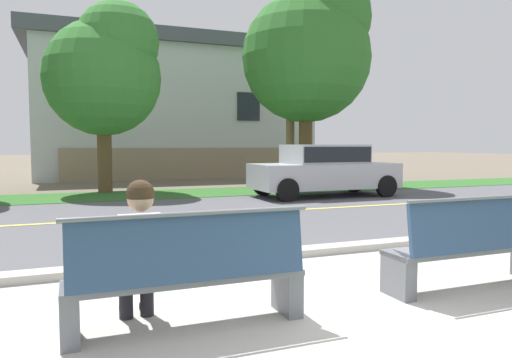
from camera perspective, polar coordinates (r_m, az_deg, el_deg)
The scene contains 15 objects.
ground_plane at distance 11.74m, azimuth -9.41°, elevation -3.40°, with size 140.00×140.00×0.00m, color #665B4C.
sidewalk_pavement at distance 4.74m, azimuth 10.69°, elevation -14.67°, with size 44.00×3.60×0.01m, color #B7B2A8.
curb_edge at distance 6.39m, azimuth 1.27°, elevation -9.18°, with size 44.00×0.30×0.11m, color #ADA89E.
street_asphalt at distance 10.29m, azimuth -7.67°, elevation -4.42°, with size 52.00×8.00×0.01m, color #515156.
road_centre_line at distance 10.29m, azimuth -7.67°, elevation -4.39°, with size 48.00×0.14×0.01m, color #E0CC4C.
far_verge_grass at distance 14.91m, azimuth -12.00°, elevation -1.81°, with size 48.00×2.80×0.02m, color #2D6026.
bench_left at distance 3.97m, azimuth -8.07°, elevation -11.45°, with size 1.97×0.48×1.01m.
bench_right at distance 5.51m, azimuth 24.82°, elevation -7.39°, with size 1.97×0.48×1.01m.
seated_person_white at distance 4.02m, azimuth -13.84°, elevation -8.20°, with size 0.52×0.68×1.25m.
car_silver_near at distance 14.15m, azimuth 8.23°, elevation 1.35°, with size 4.30×1.86×1.54m.
shade_tree_left at distance 15.97m, azimuth -17.56°, elevation 12.47°, with size 3.64×3.64×6.00m.
shade_tree_centre at distance 18.04m, azimuth 6.65°, elevation 15.39°, with size 4.72×4.72×7.78m.
palm_tree_tall at distance 18.80m, azimuth 4.22°, elevation 19.22°, with size 2.09×1.98×8.00m.
garden_wall at distance 21.59m, azimuth -5.20°, elevation 1.91°, with size 13.00×0.36×1.40m, color gray.
house_across_street at distance 24.48m, azimuth -9.95°, elevation 8.33°, with size 13.73×6.91×6.61m.
Camera 1 is at (-2.39, -3.39, 1.52)m, focal length 33.18 mm.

